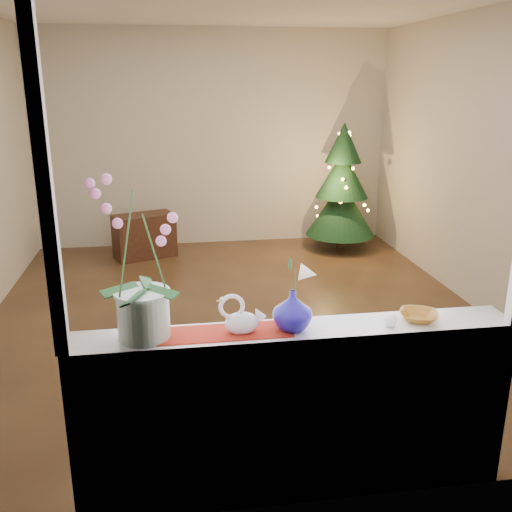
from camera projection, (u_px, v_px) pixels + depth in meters
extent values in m
plane|color=#311E14|center=(238.00, 314.00, 5.29)|extent=(5.00, 5.00, 0.00)
cube|color=beige|center=(213.00, 140.00, 7.25)|extent=(4.50, 0.10, 2.70)
cube|color=beige|center=(305.00, 252.00, 2.53)|extent=(4.50, 0.10, 2.70)
cube|color=beige|center=(480.00, 163.00, 5.22)|extent=(0.10, 5.00, 2.70)
cube|color=white|center=(298.00, 424.00, 2.83)|extent=(2.20, 0.08, 0.88)
cube|color=white|center=(296.00, 332.00, 2.78)|extent=(2.20, 0.26, 0.04)
cube|color=maroon|center=(219.00, 333.00, 2.72)|extent=(0.70, 0.20, 0.01)
imported|color=navy|center=(293.00, 307.00, 2.73)|extent=(0.27, 0.27, 0.23)
sphere|color=white|center=(391.00, 320.00, 2.79)|extent=(0.08, 0.08, 0.07)
imported|color=#935F1D|center=(419.00, 317.00, 2.86)|extent=(0.21, 0.21, 0.04)
cube|color=black|center=(144.00, 236.00, 6.91)|extent=(0.79, 0.58, 0.53)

